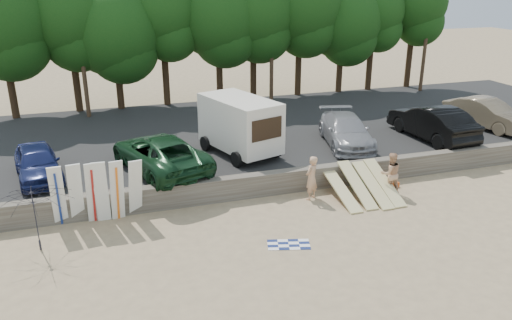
% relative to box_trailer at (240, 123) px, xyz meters
% --- Properties ---
extents(ground, '(120.00, 120.00, 0.00)m').
position_rel_box_trailer_xyz_m(ground, '(2.97, -6.53, -2.25)').
color(ground, tan).
rests_on(ground, ground).
extents(seawall, '(44.00, 0.50, 1.00)m').
position_rel_box_trailer_xyz_m(seawall, '(2.97, -3.53, -1.75)').
color(seawall, '#6B6356').
rests_on(seawall, ground).
extents(parking_lot, '(44.00, 14.50, 0.70)m').
position_rel_box_trailer_xyz_m(parking_lot, '(2.97, 3.97, -1.90)').
color(parking_lot, '#282828').
rests_on(parking_lot, ground).
extents(treeline, '(33.62, 6.64, 9.37)m').
position_rel_box_trailer_xyz_m(treeline, '(1.23, 10.98, 4.35)').
color(treeline, '#382616').
rests_on(treeline, parking_lot).
extents(utility_poles, '(25.80, 0.26, 9.00)m').
position_rel_box_trailer_xyz_m(utility_poles, '(4.97, 9.47, 3.18)').
color(utility_poles, '#473321').
rests_on(utility_poles, parking_lot).
extents(box_trailer, '(3.46, 4.79, 2.76)m').
position_rel_box_trailer_xyz_m(box_trailer, '(0.00, 0.00, 0.00)').
color(box_trailer, silver).
rests_on(box_trailer, parking_lot).
extents(car_0, '(2.46, 4.52, 1.46)m').
position_rel_box_trailer_xyz_m(car_0, '(-9.13, -0.44, -0.82)').
color(car_0, '#161E4E').
rests_on(car_0, parking_lot).
extents(car_1, '(4.40, 6.44, 1.64)m').
position_rel_box_trailer_xyz_m(car_1, '(-4.02, -1.09, -0.73)').
color(car_1, '#14381D').
rests_on(car_1, parking_lot).
extents(car_2, '(3.22, 5.51, 1.50)m').
position_rel_box_trailer_xyz_m(car_2, '(5.56, -0.35, -0.80)').
color(car_2, gray).
rests_on(car_2, parking_lot).
extents(car_3, '(2.17, 5.57, 1.81)m').
position_rel_box_trailer_xyz_m(car_3, '(10.38, -0.84, -0.65)').
color(car_3, black).
rests_on(car_3, parking_lot).
extents(car_4, '(2.81, 5.24, 1.64)m').
position_rel_box_trailer_xyz_m(car_4, '(14.67, -0.01, -0.73)').
color(car_4, '#867155').
rests_on(car_4, parking_lot).
extents(surfboard_upright_0, '(0.54, 0.69, 2.54)m').
position_rel_box_trailer_xyz_m(surfboard_upright_0, '(-8.17, -4.01, -0.98)').
color(surfboard_upright_0, white).
rests_on(surfboard_upright_0, ground).
extents(surfboard_upright_1, '(0.58, 0.71, 2.55)m').
position_rel_box_trailer_xyz_m(surfboard_upright_1, '(-7.54, -3.96, -0.98)').
color(surfboard_upright_1, white).
rests_on(surfboard_upright_1, ground).
extents(surfboard_upright_2, '(0.59, 0.68, 2.55)m').
position_rel_box_trailer_xyz_m(surfboard_upright_2, '(-6.92, -4.08, -0.97)').
color(surfboard_upright_2, white).
rests_on(surfboard_upright_2, ground).
extents(surfboard_upright_3, '(0.52, 0.55, 2.57)m').
position_rel_box_trailer_xyz_m(surfboard_upright_3, '(-6.63, -4.12, -0.97)').
color(surfboard_upright_3, white).
rests_on(surfboard_upright_3, ground).
extents(surfboard_upright_4, '(0.59, 0.66, 2.56)m').
position_rel_box_trailer_xyz_m(surfboard_upright_4, '(-6.05, -4.14, -0.97)').
color(surfboard_upright_4, white).
rests_on(surfboard_upright_4, ground).
extents(surfboard_upright_5, '(0.61, 0.87, 2.51)m').
position_rel_box_trailer_xyz_m(surfboard_upright_5, '(-5.37, -4.06, -1.00)').
color(surfboard_upright_5, white).
rests_on(surfboard_upright_5, ground).
extents(surfboard_low_0, '(0.56, 2.90, 0.89)m').
position_rel_box_trailer_xyz_m(surfboard_low_0, '(3.00, -5.00, -1.80)').
color(surfboard_low_0, '#D3C585').
rests_on(surfboard_low_0, ground).
extents(surfboard_low_1, '(0.56, 2.82, 1.16)m').
position_rel_box_trailer_xyz_m(surfboard_low_1, '(3.74, -4.97, -1.67)').
color(surfboard_low_1, '#D3C585').
rests_on(surfboard_low_1, ground).
extents(surfboard_low_2, '(0.56, 2.84, 1.11)m').
position_rel_box_trailer_xyz_m(surfboard_low_2, '(4.38, -5.14, -1.69)').
color(surfboard_low_2, '#D3C585').
rests_on(surfboard_low_2, ground).
extents(surfboard_low_3, '(0.56, 2.82, 1.16)m').
position_rel_box_trailer_xyz_m(surfboard_low_3, '(4.97, -5.12, -1.67)').
color(surfboard_low_3, '#D3C585').
rests_on(surfboard_low_3, ground).
extents(beachgoer_a, '(0.84, 0.77, 1.92)m').
position_rel_box_trailer_xyz_m(beachgoer_a, '(1.81, -4.55, -1.29)').
color(beachgoer_a, tan).
rests_on(beachgoer_a, ground).
extents(beachgoer_b, '(1.02, 0.86, 1.88)m').
position_rel_box_trailer_xyz_m(beachgoer_b, '(5.26, -5.10, -1.31)').
color(beachgoer_b, tan).
rests_on(beachgoer_b, ground).
extents(cooler, '(0.46, 0.42, 0.32)m').
position_rel_box_trailer_xyz_m(cooler, '(4.30, -4.13, -2.09)').
color(cooler, '#258A3D').
rests_on(cooler, ground).
extents(gear_bag, '(0.34, 0.30, 0.22)m').
position_rel_box_trailer_xyz_m(gear_bag, '(5.94, -4.53, -2.14)').
color(gear_bag, '#D65119').
rests_on(gear_bag, ground).
extents(beach_towel, '(1.85, 1.85, 0.00)m').
position_rel_box_trailer_xyz_m(beach_towel, '(-0.50, -7.86, -2.24)').
color(beach_towel, white).
rests_on(beach_towel, ground).
extents(beach_umbrella, '(2.76, 2.72, 2.33)m').
position_rel_box_trailer_xyz_m(beach_umbrella, '(-8.75, -5.57, -1.08)').
color(beach_umbrella, black).
rests_on(beach_umbrella, ground).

